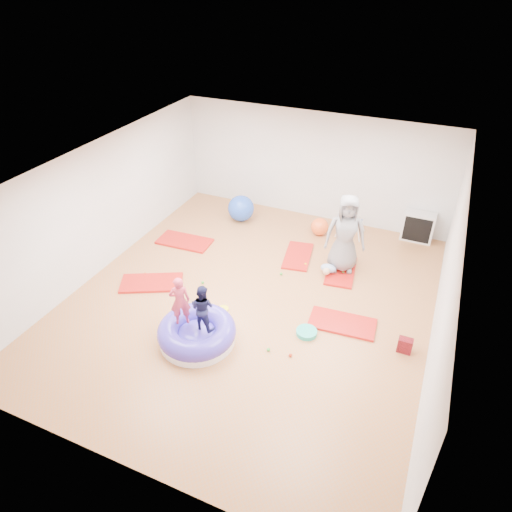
% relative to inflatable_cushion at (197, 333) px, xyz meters
% --- Properties ---
extents(room, '(7.01, 8.01, 2.81)m').
position_rel_inflatable_cushion_xyz_m(room, '(0.41, 1.44, 1.22)').
color(room, '#B26B36').
rests_on(room, ground).
extents(gym_mat_front_left, '(1.45, 1.15, 0.05)m').
position_rel_inflatable_cushion_xyz_m(gym_mat_front_left, '(-1.76, 1.10, -0.15)').
color(gym_mat_front_left, red).
rests_on(gym_mat_front_left, ground).
extents(gym_mat_mid_left, '(1.34, 0.72, 0.05)m').
position_rel_inflatable_cushion_xyz_m(gym_mat_mid_left, '(-1.98, 2.85, -0.15)').
color(gym_mat_mid_left, red).
rests_on(gym_mat_mid_left, ground).
extents(gym_mat_center_back, '(0.77, 1.25, 0.05)m').
position_rel_inflatable_cushion_xyz_m(gym_mat_center_back, '(0.78, 3.35, -0.15)').
color(gym_mat_center_back, red).
rests_on(gym_mat_center_back, ground).
extents(gym_mat_right, '(1.30, 0.73, 0.05)m').
position_rel_inflatable_cushion_xyz_m(gym_mat_right, '(2.33, 1.48, -0.15)').
color(gym_mat_right, red).
rests_on(gym_mat_right, ground).
extents(gym_mat_rear_right, '(0.75, 1.27, 0.05)m').
position_rel_inflatable_cushion_xyz_m(gym_mat_rear_right, '(1.86, 3.16, -0.15)').
color(gym_mat_rear_right, red).
rests_on(gym_mat_rear_right, ground).
extents(inflatable_cushion, '(1.43, 1.43, 0.45)m').
position_rel_inflatable_cushion_xyz_m(inflatable_cushion, '(0.00, 0.00, 0.00)').
color(inflatable_cushion, white).
rests_on(inflatable_cushion, ground).
extents(child_pink, '(0.43, 0.40, 0.99)m').
position_rel_inflatable_cushion_xyz_m(child_pink, '(-0.27, -0.03, 0.73)').
color(child_pink, '#CE3853').
rests_on(child_pink, inflatable_cushion).
extents(child_navy, '(0.46, 0.36, 0.90)m').
position_rel_inflatable_cushion_xyz_m(child_navy, '(0.15, 0.01, 0.69)').
color(child_navy, '#161840').
rests_on(child_navy, inflatable_cushion).
extents(adult_caregiver, '(1.00, 0.79, 1.78)m').
position_rel_inflatable_cushion_xyz_m(adult_caregiver, '(1.84, 3.24, 0.76)').
color(adult_caregiver, slate).
rests_on(adult_caregiver, gym_mat_rear_right).
extents(infant, '(0.34, 0.35, 0.20)m').
position_rel_inflatable_cushion_xyz_m(infant, '(1.61, 2.93, -0.02)').
color(infant, '#8EA9D6').
rests_on(infant, gym_mat_rear_right).
extents(ball_pit_balls, '(4.06, 2.90, 0.06)m').
position_rel_inflatable_cushion_xyz_m(ball_pit_balls, '(0.50, 1.41, -0.14)').
color(ball_pit_balls, red).
rests_on(ball_pit_balls, ground).
extents(exercise_ball_blue, '(0.69, 0.69, 0.69)m').
position_rel_inflatable_cushion_xyz_m(exercise_ball_blue, '(-1.19, 4.44, 0.17)').
color(exercise_ball_blue, blue).
rests_on(exercise_ball_blue, ground).
extents(exercise_ball_orange, '(0.44, 0.44, 0.44)m').
position_rel_inflatable_cushion_xyz_m(exercise_ball_orange, '(0.93, 4.55, 0.04)').
color(exercise_ball_orange, '#FF5F25').
rests_on(exercise_ball_orange, ground).
extents(infant_play_gym, '(0.64, 0.61, 0.49)m').
position_rel_inflatable_cushion_xyz_m(infant_play_gym, '(1.65, 4.82, 0.15)').
color(infant_play_gym, silver).
rests_on(infant_play_gym, ground).
extents(cube_shelf, '(0.74, 0.36, 0.74)m').
position_rel_inflatable_cushion_xyz_m(cube_shelf, '(3.20, 5.24, 0.19)').
color(cube_shelf, silver).
rests_on(cube_shelf, ground).
extents(balance_disc, '(0.39, 0.39, 0.09)m').
position_rel_inflatable_cushion_xyz_m(balance_disc, '(1.78, 0.95, -0.13)').
color(balance_disc, '#22B09B').
rests_on(balance_disc, ground).
extents(backpack, '(0.25, 0.15, 0.29)m').
position_rel_inflatable_cushion_xyz_m(backpack, '(3.51, 1.21, -0.03)').
color(backpack, '#AF1522').
rests_on(backpack, ground).
extents(yellow_toy, '(0.21, 0.21, 0.03)m').
position_rel_inflatable_cushion_xyz_m(yellow_toy, '(0.04, 0.96, -0.16)').
color(yellow_toy, yellow).
rests_on(yellow_toy, ground).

